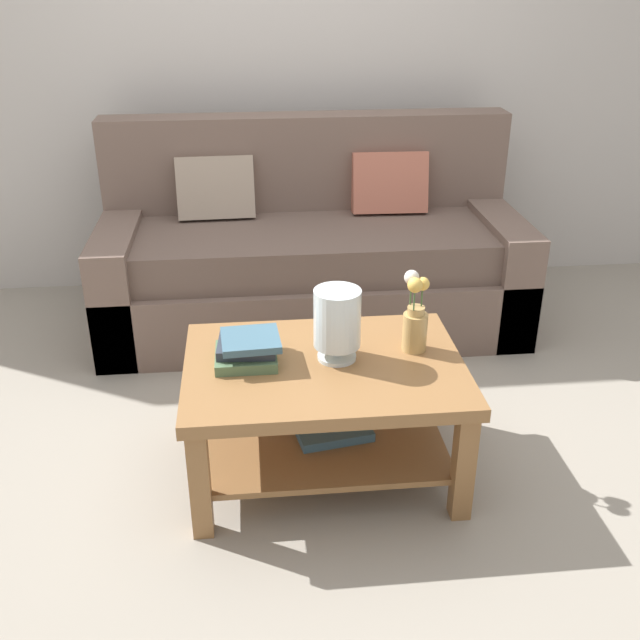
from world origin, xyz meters
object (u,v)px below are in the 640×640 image
(couch, at_px, (311,257))
(glass_hurricane_vase, at_px, (337,321))
(book_stack_main, at_px, (248,349))
(flower_pitcher, at_px, (415,318))
(coffee_table, at_px, (324,394))

(couch, relative_size, glass_hurricane_vase, 7.98)
(couch, relative_size, book_stack_main, 9.05)
(book_stack_main, relative_size, flower_pitcher, 0.77)
(coffee_table, bearing_deg, flower_pitcher, 11.09)
(book_stack_main, distance_m, glass_hurricane_vase, 0.34)
(glass_hurricane_vase, bearing_deg, couch, 88.86)
(glass_hurricane_vase, bearing_deg, book_stack_main, 177.03)
(couch, distance_m, coffee_table, 1.34)
(coffee_table, relative_size, book_stack_main, 4.23)
(coffee_table, bearing_deg, book_stack_main, 170.67)
(couch, height_order, coffee_table, couch)
(glass_hurricane_vase, bearing_deg, coffee_table, -149.28)
(book_stack_main, xyz_separation_m, glass_hurricane_vase, (0.32, -0.02, 0.11))
(coffee_table, xyz_separation_m, glass_hurricane_vase, (0.05, 0.03, 0.29))
(glass_hurricane_vase, xyz_separation_m, flower_pitcher, (0.29, 0.04, -0.02))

